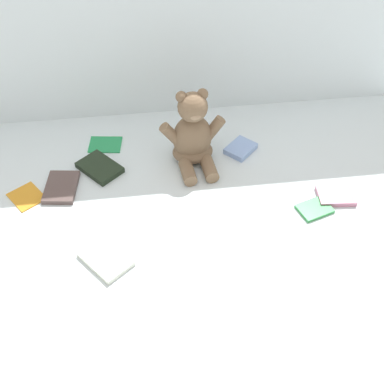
{
  "coord_description": "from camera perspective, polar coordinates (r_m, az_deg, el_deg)",
  "views": [
    {
      "loc": [
        -0.11,
        -1.11,
        1.12
      ],
      "look_at": [
        0.01,
        -0.1,
        0.1
      ],
      "focal_mm": 47.23,
      "sensor_mm": 36.0,
      "label": 1
    }
  ],
  "objects": [
    {
      "name": "backdrop_drape",
      "position": [
        1.74,
        -2.95,
        19.15
      ],
      "size": [
        1.77,
        0.03,
        0.72
      ],
      "primitive_type": "cube",
      "color": "white",
      "rests_on": "ground_plane"
    },
    {
      "name": "book_case_5",
      "position": [
        1.73,
        5.51,
        4.9
      ],
      "size": [
        0.12,
        0.12,
        0.02
      ],
      "primitive_type": "cube",
      "rotation": [
        0.0,
        0.0,
        5.49
      ],
      "color": "#88A8E0",
      "rests_on": "ground_plane"
    },
    {
      "name": "teddy_bear",
      "position": [
        1.63,
        0.11,
        6.32
      ],
      "size": [
        0.22,
        0.2,
        0.26
      ],
      "rotation": [
        0.0,
        0.0,
        0.09
      ],
      "color": "#7A6047",
      "rests_on": "ground_plane"
    },
    {
      "name": "book_case_4",
      "position": [
        1.62,
        15.91,
        -0.39
      ],
      "size": [
        0.12,
        0.09,
        0.02
      ],
      "primitive_type": "cube",
      "rotation": [
        0.0,
        0.0,
        4.62
      ],
      "color": "#BE7590",
      "rests_on": "ground_plane"
    },
    {
      "name": "book_case_6",
      "position": [
        1.57,
        13.67,
        -1.86
      ],
      "size": [
        0.11,
        0.1,
        0.01
      ],
      "primitive_type": "cube",
      "rotation": [
        0.0,
        0.0,
        5.03
      ],
      "color": "green",
      "rests_on": "ground_plane"
    },
    {
      "name": "book_case_2",
      "position": [
        1.42,
        -9.7,
        -7.46
      ],
      "size": [
        0.16,
        0.17,
        0.01
      ],
      "primitive_type": "cube",
      "rotation": [
        0.0,
        0.0,
        0.66
      ],
      "color": "white",
      "rests_on": "ground_plane"
    },
    {
      "name": "ground_plane",
      "position": [
        1.58,
        -0.99,
        -0.07
      ],
      "size": [
        3.2,
        3.2,
        0.0
      ],
      "primitive_type": "plane",
      "color": "silver"
    },
    {
      "name": "book_case_0",
      "position": [
        1.64,
        -14.55,
        0.53
      ],
      "size": [
        0.11,
        0.15,
        0.02
      ],
      "primitive_type": "cube",
      "rotation": [
        0.0,
        0.0,
        3.0
      ],
      "color": "#53413E",
      "rests_on": "ground_plane"
    },
    {
      "name": "book_case_7",
      "position": [
        1.77,
        -9.78,
        5.36
      ],
      "size": [
        0.12,
        0.1,
        0.01
      ],
      "primitive_type": "cube",
      "rotation": [
        0.0,
        0.0,
        4.57
      ],
      "color": "#249250",
      "rests_on": "ground_plane"
    },
    {
      "name": "book_case_1",
      "position": [
        1.68,
        -10.38,
        2.73
      ],
      "size": [
        0.16,
        0.17,
        0.02
      ],
      "primitive_type": "cube",
      "rotation": [
        0.0,
        0.0,
        3.85
      ],
      "color": "black",
      "rests_on": "ground_plane"
    },
    {
      "name": "book_case_3",
      "position": [
        1.65,
        -18.19,
        -0.46
      ],
      "size": [
        0.13,
        0.13,
        0.01
      ],
      "primitive_type": "cube",
      "rotation": [
        0.0,
        0.0,
        3.75
      ],
      "color": "orange",
      "rests_on": "ground_plane"
    }
  ]
}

